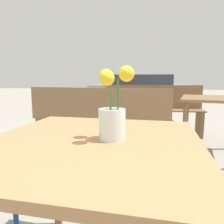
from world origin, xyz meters
name	(u,v)px	position (x,y,z in m)	size (l,w,h in m)	color
table_front	(92,162)	(0.00, 0.00, 0.62)	(0.88, 0.94, 0.72)	#9E7047
flower_vase	(112,115)	(0.08, 0.01, 0.81)	(0.14, 0.13, 0.29)	silver
bench_near	(153,108)	(0.24, 2.98, 0.46)	(1.68, 0.45, 0.85)	brown
bench_middle	(98,118)	(-0.44, 1.81, 0.47)	(1.84, 0.61, 0.85)	brown
table_back	(211,107)	(0.95, 2.01, 0.61)	(0.83, 0.95, 0.73)	brown
parked_car	(141,89)	(-0.24, 8.67, 0.55)	(4.51, 2.14, 1.13)	gray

